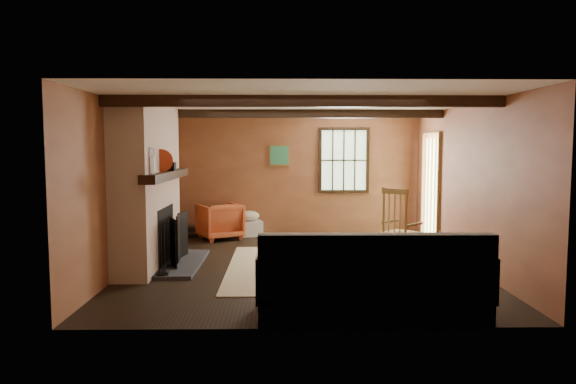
{
  "coord_description": "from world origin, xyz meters",
  "views": [
    {
      "loc": [
        -0.29,
        -7.61,
        1.76
      ],
      "look_at": [
        -0.16,
        0.4,
        1.06
      ],
      "focal_mm": 32.0,
      "sensor_mm": 36.0,
      "label": 1
    }
  ],
  "objects_px": {
    "fireplace": "(150,192)",
    "rocking_chair": "(400,231)",
    "sofa": "(371,285)",
    "armchair": "(220,221)",
    "laundry_basket": "(249,228)"
  },
  "relations": [
    {
      "from": "fireplace",
      "to": "sofa",
      "type": "relative_size",
      "value": 1.03
    },
    {
      "from": "fireplace",
      "to": "sofa",
      "type": "distance_m",
      "value": 3.83
    },
    {
      "from": "rocking_chair",
      "to": "sofa",
      "type": "xyz_separation_m",
      "value": [
        -0.89,
        -2.5,
        -0.15
      ]
    },
    {
      "from": "rocking_chair",
      "to": "laundry_basket",
      "type": "height_order",
      "value": "rocking_chair"
    },
    {
      "from": "sofa",
      "to": "armchair",
      "type": "xyz_separation_m",
      "value": [
        -2.1,
        4.59,
        0.01
      ]
    },
    {
      "from": "fireplace",
      "to": "laundry_basket",
      "type": "height_order",
      "value": "fireplace"
    },
    {
      "from": "fireplace",
      "to": "rocking_chair",
      "type": "xyz_separation_m",
      "value": [
        3.77,
        0.08,
        -0.61
      ]
    },
    {
      "from": "fireplace",
      "to": "sofa",
      "type": "bearing_deg",
      "value": -40.04
    },
    {
      "from": "fireplace",
      "to": "armchair",
      "type": "relative_size",
      "value": 3.15
    },
    {
      "from": "fireplace",
      "to": "rocking_chair",
      "type": "distance_m",
      "value": 3.82
    },
    {
      "from": "rocking_chair",
      "to": "sofa",
      "type": "relative_size",
      "value": 0.5
    },
    {
      "from": "fireplace",
      "to": "sofa",
      "type": "height_order",
      "value": "fireplace"
    },
    {
      "from": "laundry_basket",
      "to": "armchair",
      "type": "height_order",
      "value": "armchair"
    },
    {
      "from": "sofa",
      "to": "laundry_basket",
      "type": "xyz_separation_m",
      "value": [
        -1.55,
        4.94,
        -0.18
      ]
    },
    {
      "from": "fireplace",
      "to": "rocking_chair",
      "type": "height_order",
      "value": "fireplace"
    }
  ]
}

